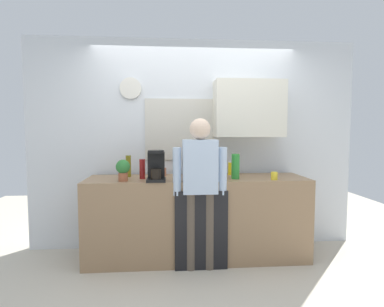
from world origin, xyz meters
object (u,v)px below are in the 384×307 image
bottle_red_vinegar (142,169)px  cup_terracotta_mug (163,172)px  coffee_maker (156,167)px  cup_white_mug (205,173)px  person_at_sink (200,181)px  bottle_olive_oil (128,166)px  cup_yellow_cup (274,176)px  potted_plant (123,169)px  dish_soap (230,168)px  bottle_clear_soda (235,166)px

bottle_red_vinegar → cup_terracotta_mug: (0.22, 0.23, -0.06)m
coffee_maker → cup_white_mug: (0.55, 0.24, -0.10)m
coffee_maker → person_at_sink: bearing=-11.6°
bottle_olive_oil → cup_yellow_cup: bearing=-12.2°
bottle_red_vinegar → potted_plant: size_ratio=0.96×
bottle_red_vinegar → cup_white_mug: bottle_red_vinegar is taller
cup_yellow_cup → dish_soap: dish_soap is taller
bottle_red_vinegar → cup_white_mug: 0.72m
bottle_red_vinegar → potted_plant: (-0.19, -0.14, 0.02)m
cup_white_mug → bottle_olive_oil: bearing=174.1°
person_at_sink → cup_terracotta_mug: bearing=131.3°
bottle_red_vinegar → bottle_clear_soda: bearing=-4.8°
cup_terracotta_mug → cup_yellow_cup: 1.29m
bottle_clear_soda → cup_terracotta_mug: bottle_clear_soda is taller
bottle_olive_oil → cup_terracotta_mug: size_ratio=2.72×
bottle_red_vinegar → cup_white_mug: size_ratio=2.32×
cup_terracotta_mug → dish_soap: dish_soap is taller
cup_yellow_cup → bottle_olive_oil: bearing=167.8°
cup_terracotta_mug → potted_plant: 0.56m
coffee_maker → potted_plant: size_ratio=1.43×
coffee_maker → bottle_red_vinegar: bearing=134.5°
coffee_maker → bottle_olive_oil: bearing=135.0°
dish_soap → bottle_olive_oil: bearing=-177.2°
cup_white_mug → cup_yellow_cup: bearing=-19.4°
cup_white_mug → dish_soap: bearing=24.3°
coffee_maker → bottle_olive_oil: coffee_maker is taller
bottle_clear_soda → cup_white_mug: bearing=152.9°
cup_yellow_cup → potted_plant: potted_plant is taller
bottle_clear_soda → cup_yellow_cup: (0.41, -0.09, -0.10)m
bottle_olive_oil → person_at_sink: person_at_sink is taller
dish_soap → cup_terracotta_mug: bearing=-179.9°
cup_yellow_cup → person_at_sink: person_at_sink is taller
bottle_red_vinegar → dish_soap: 1.07m
bottle_clear_soda → cup_white_mug: bottle_clear_soda is taller
coffee_maker → cup_white_mug: bearing=23.7°
coffee_maker → person_at_sink: 0.49m
bottle_olive_oil → cup_yellow_cup: size_ratio=2.94×
cup_white_mug → dish_soap: 0.37m
cup_terracotta_mug → cup_white_mug: bearing=-17.0°
bottle_clear_soda → dish_soap: 0.32m
coffee_maker → cup_yellow_cup: coffee_maker is taller
coffee_maker → potted_plant: 0.35m
cup_white_mug → cup_terracotta_mug: cup_white_mug is taller
bottle_clear_soda → potted_plant: bearing=-177.4°
bottle_red_vinegar → person_at_sink: (0.62, -0.26, -0.10)m
bottle_olive_oil → cup_terracotta_mug: bottle_olive_oil is taller
bottle_olive_oil → dish_soap: size_ratio=1.39×
bottle_clear_soda → bottle_olive_oil: bearing=168.0°
bottle_olive_oil → bottle_clear_soda: (1.21, -0.26, 0.02)m
cup_terracotta_mug → dish_soap: size_ratio=0.51×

